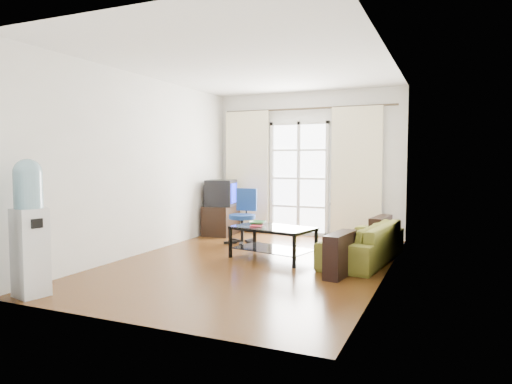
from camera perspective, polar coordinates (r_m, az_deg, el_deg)
floor at (r=6.42m, az=-0.51°, el=-8.80°), size 5.20×5.20×0.00m
ceiling at (r=6.39m, az=-0.53°, el=15.53°), size 5.20×5.20×0.00m
wall_back at (r=8.70m, az=6.44°, el=3.50°), size 3.60×0.02×2.70m
wall_front at (r=4.02m, az=-15.69°, el=2.81°), size 3.60×0.02×2.70m
wall_left at (r=7.18m, az=-13.79°, el=3.30°), size 0.02×5.20×2.70m
wall_right at (r=5.77m, az=16.08°, el=3.12°), size 0.02×5.20×2.70m
french_door at (r=8.70m, az=5.37°, el=1.69°), size 1.16×0.06×2.15m
curtain_rod at (r=8.66m, az=6.30°, el=10.32°), size 3.30×0.04×0.04m
curtain_left at (r=9.02m, az=-1.12°, el=2.58°), size 0.90×0.07×2.35m
curtain_right at (r=8.36m, az=12.44°, el=2.38°), size 0.90×0.07×2.35m
radiator at (r=8.48m, az=11.38°, el=-3.49°), size 0.64×0.12×0.64m
sofa at (r=6.63m, az=13.23°, el=-6.12°), size 2.02×1.16×0.54m
coffee_table at (r=6.60m, az=2.10°, el=-5.79°), size 1.27×0.90×0.47m
bowl at (r=6.72m, az=0.18°, el=-3.93°), size 0.27×0.27×0.06m
book at (r=6.61m, az=-0.62°, el=-4.23°), size 0.25×0.29×0.02m
remote at (r=6.89m, az=-0.19°, el=-3.91°), size 0.15×0.08×0.02m
tv_stand at (r=8.77m, az=-4.40°, el=-3.52°), size 0.58×0.81×0.56m
crt_tv at (r=8.68m, az=-4.54°, el=-0.11°), size 0.62×0.63×0.49m
task_chair at (r=7.82m, az=-1.66°, el=-4.44°), size 0.66×0.66×0.93m
water_cooler at (r=5.29m, az=-26.47°, el=-3.70°), size 0.35×0.35×1.44m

